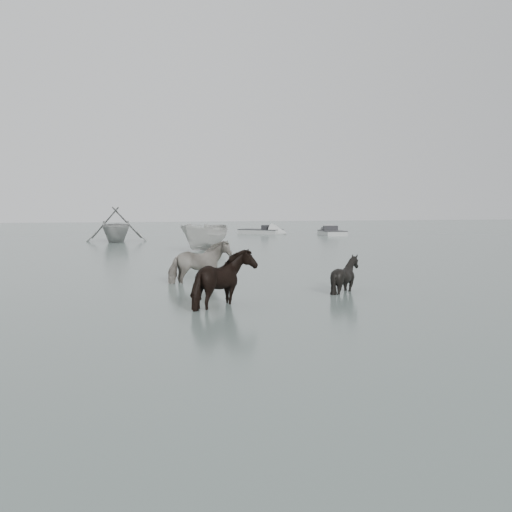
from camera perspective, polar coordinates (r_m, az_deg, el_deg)
The scene contains 8 objects.
ground at distance 14.79m, azimuth 2.86°, elevation -4.12°, with size 140.00×140.00×0.00m, color #576860.
pony_pinto at distance 17.49m, azimuth -5.70°, elevation -0.11°, with size 0.85×1.87×1.58m, color black.
pony_dark at distance 13.28m, azimuth -3.07°, elevation -1.77°, with size 1.55×1.33×1.56m, color black.
pony_black at distance 15.81m, azimuth 8.92°, elevation -1.16°, with size 1.07×1.20×1.32m, color black.
rowboat_trail at distance 38.37m, azimuth -13.80°, elevation 3.21°, with size 3.97×4.60×2.42m, color gray.
boat_small at distance 30.50m, azimuth -5.07°, elevation 2.09°, with size 1.53×4.07×1.57m, color #B5B5B0.
skiff_port at distance 45.74m, azimuth 7.63°, elevation 2.54°, with size 4.29×1.60×0.75m, color #A6A9A7, non-canonical shape.
skiff_mid at distance 47.77m, azimuth 0.47°, elevation 2.69°, with size 4.93×1.60×0.75m, color #A6A8A6, non-canonical shape.
Camera 1 is at (-4.29, -13.96, 2.36)m, focal length 40.00 mm.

